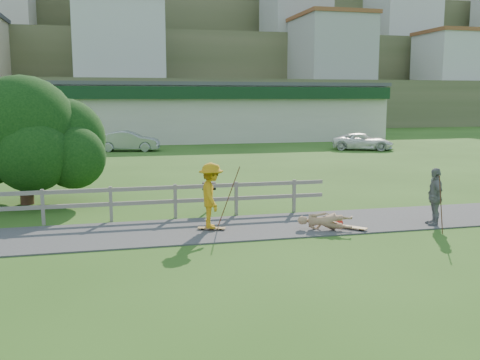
% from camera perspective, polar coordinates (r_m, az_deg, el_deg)
% --- Properties ---
extents(ground, '(260.00, 260.00, 0.00)m').
position_cam_1_polar(ground, '(14.53, 2.59, -6.49)').
color(ground, '#2B5317').
rests_on(ground, ground).
extents(path, '(34.00, 3.00, 0.04)m').
position_cam_1_polar(path, '(15.92, 1.08, -5.04)').
color(path, '#38383B').
rests_on(path, ground).
extents(fence, '(15.05, 0.10, 1.10)m').
position_cam_1_polar(fence, '(17.05, -15.70, -2.03)').
color(fence, slate).
rests_on(fence, ground).
extents(strip_mall, '(32.50, 10.75, 5.10)m').
position_cam_1_polar(strip_mall, '(49.05, -4.32, 7.32)').
color(strip_mall, beige).
rests_on(strip_mall, ground).
extents(hillside, '(220.00, 67.00, 47.50)m').
position_cam_1_polar(hillside, '(105.37, -11.76, 14.39)').
color(hillside, '#4E5733').
rests_on(hillside, ground).
extents(skater_rider, '(0.77, 1.26, 1.89)m').
position_cam_1_polar(skater_rider, '(15.36, -3.08, -2.03)').
color(skater_rider, '#C38A12').
rests_on(skater_rider, ground).
extents(skater_fallen, '(1.02, 1.56, 0.57)m').
position_cam_1_polar(skater_fallen, '(15.66, 9.03, -4.40)').
color(skater_fallen, tan).
rests_on(skater_fallen, ground).
extents(spectator_b, '(0.69, 1.11, 1.76)m').
position_cam_1_polar(spectator_b, '(17.05, 20.05, -1.71)').
color(spectator_b, slate).
rests_on(spectator_b, ground).
extents(car_silver, '(4.60, 2.31, 1.45)m').
position_cam_1_polar(car_silver, '(39.30, -11.81, 4.08)').
color(car_silver, '#979B9E').
rests_on(car_silver, ground).
extents(car_white, '(4.83, 3.63, 1.22)m').
position_cam_1_polar(car_white, '(40.41, 12.95, 4.01)').
color(car_white, white).
rests_on(car_white, ground).
extents(tree, '(6.22, 6.22, 3.87)m').
position_cam_1_polar(tree, '(20.62, -22.03, 2.88)').
color(tree, black).
rests_on(tree, ground).
extents(bbq, '(0.50, 0.41, 0.98)m').
position_cam_1_polar(bbq, '(18.18, -3.31, -1.79)').
color(bbq, black).
rests_on(bbq, ground).
extents(longboard_rider, '(0.82, 0.44, 0.09)m').
position_cam_1_polar(longboard_rider, '(15.55, -3.05, -5.29)').
color(longboard_rider, olive).
rests_on(longboard_rider, ground).
extents(longboard_fallen, '(0.79, 0.82, 0.10)m').
position_cam_1_polar(longboard_fallen, '(15.94, 11.82, -5.10)').
color(longboard_fallen, olive).
rests_on(longboard_fallen, ground).
extents(helmet, '(0.25, 0.25, 0.25)m').
position_cam_1_polar(helmet, '(16.24, 10.50, -4.53)').
color(helmet, red).
rests_on(helmet, ground).
extents(pole_rider, '(0.03, 0.03, 1.93)m').
position_cam_1_polar(pole_rider, '(15.86, -1.21, -1.61)').
color(pole_rider, '#553022').
rests_on(pole_rider, ground).
extents(pole_spec_left, '(0.03, 0.03, 1.69)m').
position_cam_1_polar(pole_spec_left, '(16.03, 20.65, -2.49)').
color(pole_spec_left, '#553022').
rests_on(pole_spec_left, ground).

